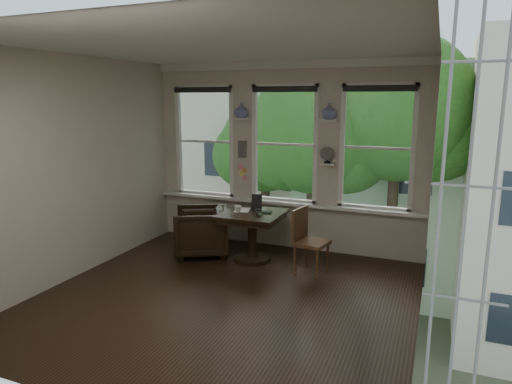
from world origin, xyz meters
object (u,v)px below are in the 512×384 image
at_px(mug, 238,209).
at_px(laptop, 261,212).
at_px(armchair_left, 201,231).
at_px(table, 252,237).
at_px(side_chair_right, 312,242).

bearing_deg(mug, laptop, 21.98).
bearing_deg(laptop, armchair_left, -163.87).
relative_size(table, laptop, 3.05).
xyz_separation_m(armchair_left, mug, (0.64, -0.03, 0.43)).
bearing_deg(side_chair_right, mug, 95.74).
distance_m(table, mug, 0.48).
distance_m(side_chair_right, laptop, 0.94).
xyz_separation_m(table, armchair_left, (-0.85, -0.05, 0.00)).
distance_m(laptop, mug, 0.36).
relative_size(armchair_left, mug, 7.39).
bearing_deg(armchair_left, mug, 60.86).
height_order(side_chair_right, laptop, side_chair_right).
height_order(table, armchair_left, armchair_left).
bearing_deg(table, laptop, 26.18).
relative_size(table, mug, 8.04).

